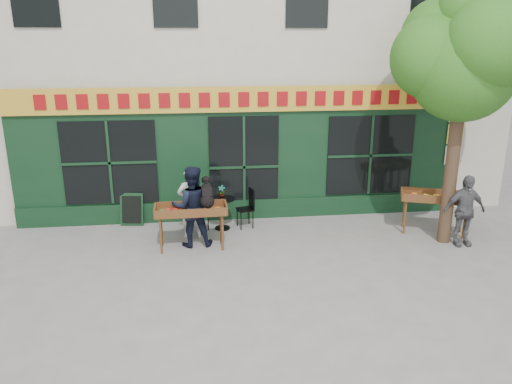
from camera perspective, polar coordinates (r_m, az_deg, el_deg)
The scene contains 14 objects.
ground at distance 10.54m, azimuth -0.07°, elevation -7.36°, with size 80.00×80.00×0.00m, color slate.
building at distance 15.55m, azimuth -2.89°, elevation 19.36°, with size 14.00×7.26×10.00m.
street_tree at distance 11.30m, azimuth 22.86°, elevation 14.53°, with size 3.05×2.90×5.60m.
book_cart_center at distance 10.73m, azimuth -7.44°, elevation -2.32°, with size 1.51×0.66×0.99m.
dog at distance 10.54m, azimuth -5.64°, elevation 0.06°, with size 0.34×0.60×0.60m, color black, non-canonical shape.
woman at distance 11.35m, azimuth -7.44°, elevation -1.25°, with size 0.60×0.39×1.64m, color silver.
book_cart_right at distance 12.22m, azimuth 19.81°, elevation -0.79°, with size 1.62×1.10×0.99m.
man_right at distance 11.74m, azimuth 22.70°, elevation -1.97°, with size 0.93×0.39×1.59m, color #525257.
bistro_table at distance 11.84m, azimuth -3.90°, elevation -1.75°, with size 0.60×0.60×0.76m.
bistro_chair_left at distance 11.77m, azimuth -6.92°, elevation -1.88°, with size 0.50×0.50×0.95m.
bistro_chair_right at distance 11.95m, azimuth -0.87°, elevation -1.46°, with size 0.44×0.43×0.95m.
potted_plant at distance 11.72m, azimuth -3.93°, elevation 0.01°, with size 0.17×0.11×0.32m, color gray.
man_left at distance 10.86m, azimuth -7.35°, elevation -1.67°, with size 0.87×0.68×1.79m, color black.
chalkboard at distance 12.47m, azimuth -14.03°, elevation -1.95°, with size 0.58×0.27×0.79m.
Camera 1 is at (-1.16, -9.52, 4.38)m, focal length 35.00 mm.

